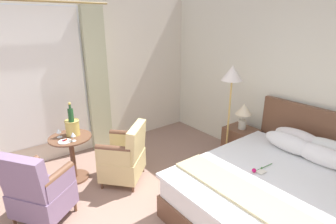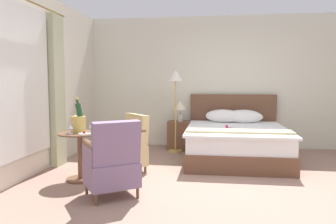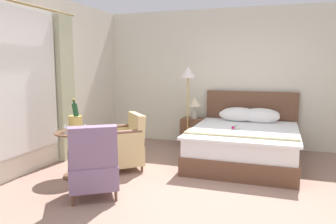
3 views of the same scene
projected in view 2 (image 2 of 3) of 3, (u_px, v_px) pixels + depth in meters
ground_plane at (228, 191)px, 4.15m from camera, size 7.27×7.27×0.00m
wall_headboard_side at (223, 82)px, 6.93m from camera, size 5.76×0.12×2.75m
wall_window_side at (14, 83)px, 4.42m from camera, size 0.27×5.89×2.75m
bed at (236, 140)px, 5.88m from camera, size 1.75×2.18×1.12m
nightstand at (180, 135)px, 6.74m from camera, size 0.52×0.40×0.57m
bedside_lamp at (180, 107)px, 6.69m from camera, size 0.26×0.26×0.42m
floor_lamp_brass at (176, 84)px, 6.38m from camera, size 0.32×0.32×1.61m
side_table_round at (80, 153)px, 4.56m from camera, size 0.59×0.59×0.67m
champagne_bucket at (79, 122)px, 4.59m from camera, size 0.20×0.20×0.49m
wine_glass_near_bucket at (70, 127)px, 4.42m from camera, size 0.07×0.07×0.13m
wine_glass_near_edge at (91, 126)px, 4.50m from camera, size 0.07×0.07×0.13m
snack_plate at (85, 134)px, 4.41m from camera, size 0.17×0.17×0.04m
armchair_by_window at (126, 146)px, 5.06m from camera, size 0.81×0.81×0.88m
armchair_facing_bed at (112, 163)px, 3.87m from camera, size 0.77×0.77×0.94m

